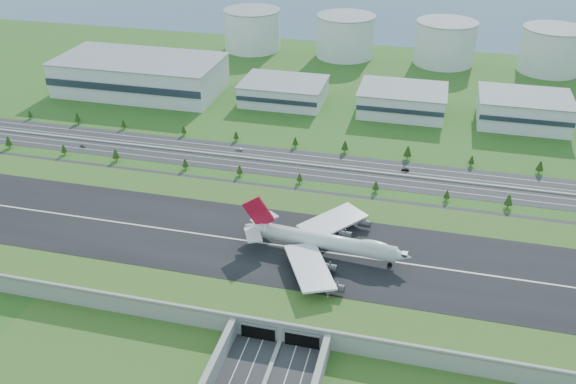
% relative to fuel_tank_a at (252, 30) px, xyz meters
% --- Properties ---
extents(ground, '(1200.00, 1200.00, 0.00)m').
position_rel_fuel_tank_a_xyz_m(ground, '(120.00, -310.00, -17.50)').
color(ground, '#23551A').
rests_on(ground, ground).
extents(airfield_deck, '(520.00, 100.00, 9.20)m').
position_rel_fuel_tank_a_xyz_m(airfield_deck, '(120.00, -310.09, -13.38)').
color(airfield_deck, gray).
rests_on(airfield_deck, ground).
extents(north_expressway, '(560.00, 36.00, 0.12)m').
position_rel_fuel_tank_a_xyz_m(north_expressway, '(120.00, -215.00, -17.44)').
color(north_expressway, '#28282B').
rests_on(north_expressway, ground).
extents(tree_row, '(507.49, 48.58, 8.48)m').
position_rel_fuel_tank_a_xyz_m(tree_row, '(128.57, -213.42, -12.98)').
color(tree_row, '#3D2819').
rests_on(tree_row, ground).
extents(hangar_west, '(120.00, 60.00, 25.00)m').
position_rel_fuel_tank_a_xyz_m(hangar_west, '(-50.00, -125.00, -5.00)').
color(hangar_west, silver).
rests_on(hangar_west, ground).
extents(hangar_mid_a, '(58.00, 42.00, 15.00)m').
position_rel_fuel_tank_a_xyz_m(hangar_mid_a, '(60.00, -120.00, -10.00)').
color(hangar_mid_a, silver).
rests_on(hangar_mid_a, ground).
extents(hangar_mid_b, '(58.00, 42.00, 17.00)m').
position_rel_fuel_tank_a_xyz_m(hangar_mid_b, '(145.00, -120.00, -9.00)').
color(hangar_mid_b, silver).
rests_on(hangar_mid_b, ground).
extents(hangar_mid_c, '(58.00, 42.00, 19.00)m').
position_rel_fuel_tank_a_xyz_m(hangar_mid_c, '(225.00, -120.00, -8.00)').
color(hangar_mid_c, silver).
rests_on(hangar_mid_c, ground).
extents(fuel_tank_a, '(50.00, 50.00, 35.00)m').
position_rel_fuel_tank_a_xyz_m(fuel_tank_a, '(0.00, 0.00, 0.00)').
color(fuel_tank_a, silver).
rests_on(fuel_tank_a, ground).
extents(fuel_tank_b, '(50.00, 50.00, 35.00)m').
position_rel_fuel_tank_a_xyz_m(fuel_tank_b, '(85.00, 0.00, 0.00)').
color(fuel_tank_b, silver).
rests_on(fuel_tank_b, ground).
extents(fuel_tank_c, '(50.00, 50.00, 35.00)m').
position_rel_fuel_tank_a_xyz_m(fuel_tank_c, '(170.00, 0.00, 0.00)').
color(fuel_tank_c, silver).
rests_on(fuel_tank_c, ground).
extents(fuel_tank_d, '(50.00, 50.00, 35.00)m').
position_rel_fuel_tank_a_xyz_m(fuel_tank_d, '(255.00, 0.00, 0.00)').
color(fuel_tank_d, silver).
rests_on(fuel_tank_d, ground).
extents(bay_water, '(1200.00, 260.00, 0.06)m').
position_rel_fuel_tank_a_xyz_m(bay_water, '(120.00, 170.00, -17.47)').
color(bay_water, '#39566D').
rests_on(bay_water, ground).
extents(boeing_747, '(75.74, 71.34, 23.41)m').
position_rel_fuel_tank_a_xyz_m(boeing_747, '(127.48, -310.99, -2.89)').
color(boeing_747, silver).
rests_on(boeing_747, airfield_deck).
extents(car_4, '(4.41, 3.22, 1.40)m').
position_rel_fuel_tank_a_xyz_m(car_4, '(-42.19, -224.61, -16.68)').
color(car_4, '#5B5B60').
rests_on(car_4, ground).
extents(car_5, '(4.54, 1.73, 1.48)m').
position_rel_fuel_tank_a_xyz_m(car_5, '(154.85, -208.78, -16.64)').
color(car_5, black).
rests_on(car_5, ground).
extents(car_7, '(5.06, 2.48, 1.42)m').
position_rel_fuel_tank_a_xyz_m(car_7, '(53.49, -205.65, -16.67)').
color(car_7, silver).
rests_on(car_7, ground).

